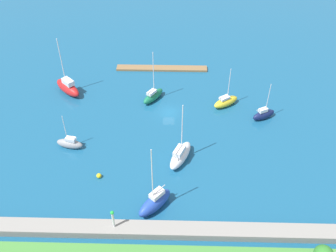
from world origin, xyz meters
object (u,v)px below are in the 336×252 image
object	(u,v)px
pier_dock	(162,68)
sailboat_blue_along_channel	(155,202)
sailboat_gray_lone_south	(70,143)
sailboat_red_mid_basin	(68,87)
sailboat_navy_near_pier	(264,114)
harbor_beacon	(113,218)
sailboat_white_far_north	(180,155)
sailboat_yellow_by_breakwater	(226,102)
sailboat_green_off_beacon	(153,96)
mooring_buoy_yellow	(99,176)

from	to	relation	value
pier_dock	sailboat_blue_along_channel	xyz separation A→B (m)	(-0.49, 42.31, 1.26)
sailboat_gray_lone_south	sailboat_red_mid_basin	size ratio (longest dim) A/B	0.57
pier_dock	sailboat_navy_near_pier	bearing A→B (deg)	139.47
harbor_beacon	sailboat_white_far_north	size ratio (longest dim) A/B	0.30
sailboat_red_mid_basin	sailboat_yellow_by_breakwater	bearing A→B (deg)	-142.48
sailboat_white_far_north	harbor_beacon	bearing A→B (deg)	171.39
pier_dock	sailboat_green_off_beacon	size ratio (longest dim) A/B	1.89
sailboat_green_off_beacon	mooring_buoy_yellow	distance (m)	24.63
sailboat_blue_along_channel	sailboat_green_off_beacon	distance (m)	29.61
sailboat_blue_along_channel	sailboat_red_mid_basin	world-z (taller)	sailboat_blue_along_channel
sailboat_yellow_by_breakwater	harbor_beacon	bearing A→B (deg)	-155.18
pier_dock	sailboat_blue_along_channel	bearing A→B (deg)	90.66
harbor_beacon	sailboat_navy_near_pier	distance (m)	39.41
sailboat_blue_along_channel	mooring_buoy_yellow	size ratio (longest dim) A/B	15.21
sailboat_green_off_beacon	sailboat_navy_near_pier	bearing A→B (deg)	-69.24
sailboat_red_mid_basin	sailboat_green_off_beacon	size ratio (longest dim) A/B	1.13
sailboat_white_far_north	sailboat_navy_near_pier	size ratio (longest dim) A/B	1.46
sailboat_green_off_beacon	sailboat_white_far_north	distance (m)	19.53
sailboat_green_off_beacon	mooring_buoy_yellow	bearing A→B (deg)	-164.61
sailboat_red_mid_basin	sailboat_yellow_by_breakwater	size ratio (longest dim) A/B	1.45
sailboat_gray_lone_south	sailboat_navy_near_pier	xyz separation A→B (m)	(-38.46, -9.63, 0.11)
sailboat_blue_along_channel	pier_dock	bearing A→B (deg)	-137.95
mooring_buoy_yellow	sailboat_white_far_north	bearing A→B (deg)	-162.23
sailboat_green_off_beacon	sailboat_yellow_by_breakwater	distance (m)	15.98
sailboat_red_mid_basin	sailboat_yellow_by_breakwater	world-z (taller)	sailboat_red_mid_basin
sailboat_gray_lone_south	sailboat_red_mid_basin	distance (m)	18.32
harbor_beacon	mooring_buoy_yellow	size ratio (longest dim) A/B	4.18
sailboat_blue_along_channel	sailboat_yellow_by_breakwater	xyz separation A→B (m)	(-13.95, -27.82, -0.42)
pier_dock	sailboat_yellow_by_breakwater	size ratio (longest dim) A/B	2.41
harbor_beacon	sailboat_yellow_by_breakwater	size ratio (longest dim) A/B	0.40
harbor_beacon	sailboat_green_off_beacon	world-z (taller)	sailboat_green_off_beacon
sailboat_red_mid_basin	sailboat_gray_lone_south	bearing A→B (deg)	147.50
sailboat_white_far_north	sailboat_navy_near_pier	bearing A→B (deg)	-29.80
sailboat_red_mid_basin	mooring_buoy_yellow	bearing A→B (deg)	157.49
sailboat_navy_near_pier	sailboat_gray_lone_south	bearing A→B (deg)	167.19
harbor_beacon	sailboat_green_off_beacon	xyz separation A→B (m)	(-4.03, -34.20, -2.40)
sailboat_gray_lone_south	mooring_buoy_yellow	xyz separation A→B (m)	(-6.78, 7.57, -0.57)
harbor_beacon	pier_dock	bearing A→B (deg)	-96.65
sailboat_blue_along_channel	sailboat_white_far_north	bearing A→B (deg)	-159.13
sailboat_yellow_by_breakwater	mooring_buoy_yellow	world-z (taller)	sailboat_yellow_by_breakwater
sailboat_blue_along_channel	sailboat_white_far_north	distance (m)	11.72
sailboat_navy_near_pier	sailboat_green_off_beacon	bearing A→B (deg)	138.78
sailboat_blue_along_channel	sailboat_red_mid_basin	xyz separation A→B (m)	(21.35, -31.73, 0.04)
sailboat_white_far_north	sailboat_gray_lone_south	bearing A→B (deg)	106.19
sailboat_navy_near_pier	sailboat_blue_along_channel	bearing A→B (deg)	-159.15
sailboat_blue_along_channel	sailboat_navy_near_pier	size ratio (longest dim) A/B	1.58
sailboat_red_mid_basin	sailboat_yellow_by_breakwater	distance (m)	35.52
sailboat_blue_along_channel	sailboat_yellow_by_breakwater	distance (m)	31.13
sailboat_navy_near_pier	mooring_buoy_yellow	distance (m)	36.04
harbor_beacon	sailboat_yellow_by_breakwater	xyz separation A→B (m)	(-19.92, -32.48, -2.45)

